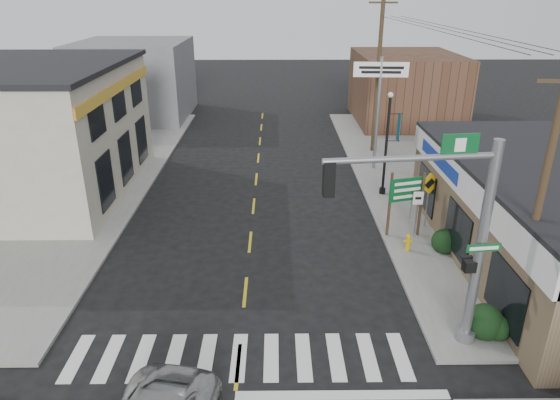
{
  "coord_description": "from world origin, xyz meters",
  "views": [
    {
      "loc": [
        1.15,
        -11.87,
        10.5
      ],
      "look_at": [
        1.33,
        6.21,
        2.8
      ],
      "focal_mm": 32.0,
      "sensor_mm": 36.0,
      "label": 1
    }
  ],
  "objects_px": {
    "bare_tree": "(518,208)",
    "utility_pole_near": "(538,208)",
    "fire_hydrant": "(408,241)",
    "dance_center_sign": "(380,86)",
    "guide_sign": "(406,196)",
    "lamp_post": "(388,137)",
    "traffic_signal_pole": "(457,225)",
    "utility_pole_far": "(378,73)"
  },
  "relations": [
    {
      "from": "traffic_signal_pole",
      "to": "guide_sign",
      "type": "relative_size",
      "value": 2.27
    },
    {
      "from": "dance_center_sign",
      "to": "utility_pole_far",
      "type": "bearing_deg",
      "value": 84.91
    },
    {
      "from": "guide_sign",
      "to": "utility_pole_far",
      "type": "distance_m",
      "value": 13.35
    },
    {
      "from": "guide_sign",
      "to": "bare_tree",
      "type": "relative_size",
      "value": 0.69
    },
    {
      "from": "lamp_post",
      "to": "utility_pole_far",
      "type": "xyz_separation_m",
      "value": [
        0.81,
        7.86,
        2.03
      ]
    },
    {
      "from": "fire_hydrant",
      "to": "dance_center_sign",
      "type": "xyz_separation_m",
      "value": [
        0.49,
        10.66,
        4.66
      ]
    },
    {
      "from": "dance_center_sign",
      "to": "fire_hydrant",
      "type": "bearing_deg",
      "value": -88.72
    },
    {
      "from": "dance_center_sign",
      "to": "utility_pole_near",
      "type": "relative_size",
      "value": 0.78
    },
    {
      "from": "lamp_post",
      "to": "utility_pole_near",
      "type": "distance_m",
      "value": 12.21
    },
    {
      "from": "guide_sign",
      "to": "dance_center_sign",
      "type": "distance_m",
      "value": 9.79
    },
    {
      "from": "lamp_post",
      "to": "fire_hydrant",
      "type": "bearing_deg",
      "value": -105.7
    },
    {
      "from": "lamp_post",
      "to": "bare_tree",
      "type": "distance_m",
      "value": 10.09
    },
    {
      "from": "utility_pole_far",
      "to": "traffic_signal_pole",
      "type": "bearing_deg",
      "value": -86.58
    },
    {
      "from": "bare_tree",
      "to": "traffic_signal_pole",
      "type": "bearing_deg",
      "value": -140.33
    },
    {
      "from": "dance_center_sign",
      "to": "utility_pole_near",
      "type": "distance_m",
      "value": 16.32
    },
    {
      "from": "fire_hydrant",
      "to": "guide_sign",
      "type": "bearing_deg",
      "value": 85.39
    },
    {
      "from": "lamp_post",
      "to": "utility_pole_far",
      "type": "bearing_deg",
      "value": 70.71
    },
    {
      "from": "lamp_post",
      "to": "dance_center_sign",
      "type": "xyz_separation_m",
      "value": [
        0.23,
        4.22,
        1.87
      ]
    },
    {
      "from": "fire_hydrant",
      "to": "bare_tree",
      "type": "height_order",
      "value": "bare_tree"
    },
    {
      "from": "guide_sign",
      "to": "fire_hydrant",
      "type": "distance_m",
      "value": 2.07
    },
    {
      "from": "utility_pole_near",
      "to": "lamp_post",
      "type": "bearing_deg",
      "value": 106.15
    },
    {
      "from": "utility_pole_near",
      "to": "utility_pole_far",
      "type": "relative_size",
      "value": 0.85
    },
    {
      "from": "traffic_signal_pole",
      "to": "fire_hydrant",
      "type": "relative_size",
      "value": 8.89
    },
    {
      "from": "utility_pole_near",
      "to": "fire_hydrant",
      "type": "bearing_deg",
      "value": 117.73
    },
    {
      "from": "traffic_signal_pole",
      "to": "lamp_post",
      "type": "height_order",
      "value": "traffic_signal_pole"
    },
    {
      "from": "fire_hydrant",
      "to": "lamp_post",
      "type": "distance_m",
      "value": 7.02
    },
    {
      "from": "fire_hydrant",
      "to": "utility_pole_near",
      "type": "distance_m",
      "value": 7.18
    },
    {
      "from": "dance_center_sign",
      "to": "utility_pole_near",
      "type": "xyz_separation_m",
      "value": [
        1.54,
        -16.24,
        -0.63
      ]
    },
    {
      "from": "guide_sign",
      "to": "utility_pole_near",
      "type": "distance_m",
      "value": 7.66
    },
    {
      "from": "bare_tree",
      "to": "utility_pole_near",
      "type": "bearing_deg",
      "value": -104.97
    },
    {
      "from": "bare_tree",
      "to": "utility_pole_near",
      "type": "height_order",
      "value": "utility_pole_near"
    },
    {
      "from": "bare_tree",
      "to": "utility_pole_near",
      "type": "xyz_separation_m",
      "value": [
        -0.59,
        -2.21,
        1.0
      ]
    },
    {
      "from": "fire_hydrant",
      "to": "lamp_post",
      "type": "height_order",
      "value": "lamp_post"
    },
    {
      "from": "traffic_signal_pole",
      "to": "bare_tree",
      "type": "distance_m",
      "value": 3.99
    },
    {
      "from": "utility_pole_near",
      "to": "bare_tree",
      "type": "bearing_deg",
      "value": 82.81
    },
    {
      "from": "bare_tree",
      "to": "utility_pole_far",
      "type": "relative_size",
      "value": 0.43
    },
    {
      "from": "traffic_signal_pole",
      "to": "dance_center_sign",
      "type": "xyz_separation_m",
      "value": [
        0.91,
        16.55,
        1.03
      ]
    },
    {
      "from": "traffic_signal_pole",
      "to": "dance_center_sign",
      "type": "relative_size",
      "value": 1.01
    },
    {
      "from": "fire_hydrant",
      "to": "bare_tree",
      "type": "bearing_deg",
      "value": -52.19
    },
    {
      "from": "traffic_signal_pole",
      "to": "guide_sign",
      "type": "distance_m",
      "value": 7.61
    },
    {
      "from": "bare_tree",
      "to": "utility_pole_far",
      "type": "height_order",
      "value": "utility_pole_far"
    },
    {
      "from": "fire_hydrant",
      "to": "utility_pole_near",
      "type": "relative_size",
      "value": 0.09
    }
  ]
}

